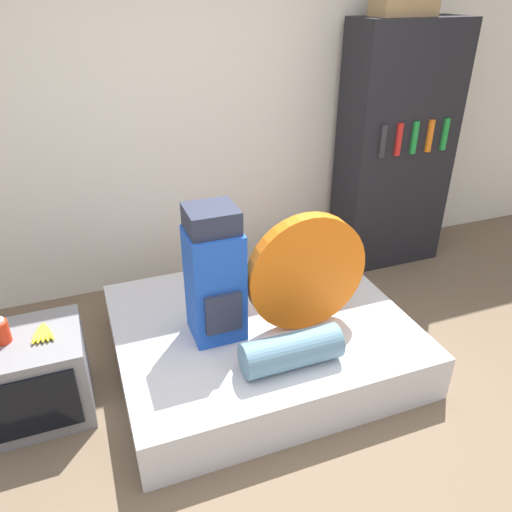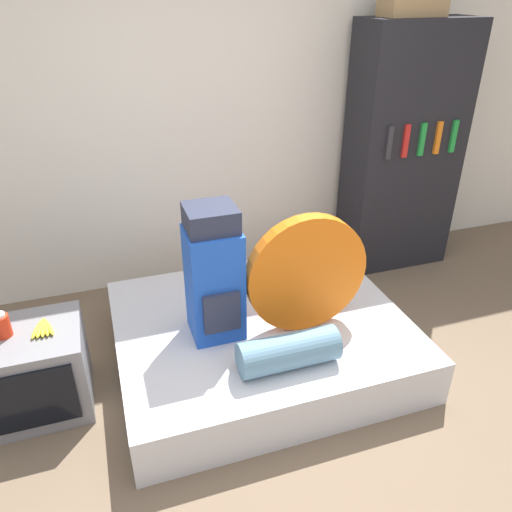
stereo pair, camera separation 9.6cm
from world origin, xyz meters
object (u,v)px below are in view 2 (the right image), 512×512
canister (2,325)px  bookshelf (403,151)px  tent_bag (306,274)px  backpack (214,275)px  sleeping_roll (289,351)px  television (34,371)px  cardboard_box (413,4)px

canister → bookshelf: bookshelf is taller
tent_bag → bookshelf: (1.26, 1.03, 0.30)m
backpack → sleeping_roll: size_ratio=1.46×
backpack → television: (-1.03, 0.03, -0.43)m
backpack → bookshelf: bookshelf is taller
bookshelf → television: bearing=-162.3°
tent_bag → cardboard_box: (1.16, 1.02, 1.34)m
canister → cardboard_box: size_ratio=0.32×
backpack → bookshelf: bearing=27.4°
sleeping_roll → television: bearing=161.2°
backpack → bookshelf: (1.78, 0.92, 0.28)m
television → cardboard_box: cardboard_box is taller
backpack → television: 1.12m
backpack → canister: bearing=177.4°
bookshelf → cardboard_box: bearing=-173.6°
sleeping_roll → cardboard_box: size_ratio=1.27×
sleeping_roll → television: size_ratio=0.97×
cardboard_box → canister: bearing=-163.0°
bookshelf → cardboard_box: size_ratio=4.43×
canister → cardboard_box: (2.80, 0.86, 1.43)m
tent_bag → canister: size_ratio=5.21×
bookshelf → cardboard_box: 1.04m
television → bookshelf: bearing=17.7°
backpack → canister: 1.13m
backpack → cardboard_box: bearing=28.5°
backpack → cardboard_box: cardboard_box is taller
canister → tent_bag: bearing=-5.6°
sleeping_roll → cardboard_box: bearing=43.9°
sleeping_roll → cardboard_box: cardboard_box is taller
sleeping_roll → canister: canister is taller
television → bookshelf: size_ratio=0.29×
backpack → canister: size_ratio=5.73×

